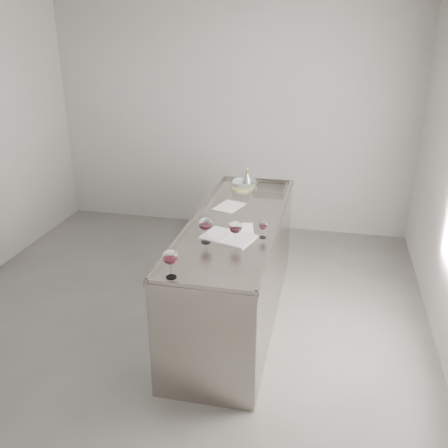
% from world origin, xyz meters
% --- Properties ---
extents(room_shell, '(4.54, 5.04, 2.84)m').
position_xyz_m(room_shell, '(0.00, 0.00, 1.40)').
color(room_shell, '#575552').
rests_on(room_shell, ground).
extents(counter, '(0.77, 2.42, 0.97)m').
position_xyz_m(counter, '(0.50, 0.30, 0.47)').
color(counter, gray).
rests_on(counter, ground).
extents(wine_glass_left, '(0.11, 0.11, 0.21)m').
position_xyz_m(wine_glass_left, '(0.27, -0.78, 1.09)').
color(wine_glass_left, white).
rests_on(wine_glass_left, counter).
extents(wine_glass_middle, '(0.11, 0.11, 0.21)m').
position_xyz_m(wine_glass_middle, '(0.35, -0.18, 1.09)').
color(wine_glass_middle, white).
rests_on(wine_glass_middle, counter).
extents(wine_glass_right, '(0.10, 0.10, 0.20)m').
position_xyz_m(wine_glass_right, '(0.59, -0.17, 1.08)').
color(wine_glass_right, white).
rests_on(wine_glass_right, counter).
extents(wine_glass_small, '(0.07, 0.07, 0.14)m').
position_xyz_m(wine_glass_small, '(0.78, 0.01, 1.04)').
color(wine_glass_small, white).
rests_on(wine_glass_small, counter).
extents(notebook, '(0.47, 0.39, 0.02)m').
position_xyz_m(notebook, '(0.51, -0.05, 0.95)').
color(notebook, silver).
rests_on(notebook, counter).
extents(loose_paper_top, '(0.26, 0.32, 0.00)m').
position_xyz_m(loose_paper_top, '(0.58, 0.13, 0.94)').
color(loose_paper_top, white).
rests_on(loose_paper_top, counter).
extents(loose_paper_under, '(0.29, 0.35, 0.00)m').
position_xyz_m(loose_paper_under, '(0.37, 0.64, 0.94)').
color(loose_paper_under, white).
rests_on(loose_paper_under, counter).
extents(trivet, '(0.27, 0.27, 0.02)m').
position_xyz_m(trivet, '(0.41, 1.20, 0.95)').
color(trivet, '#CEC085').
rests_on(trivet, counter).
extents(ceramic_bowl, '(0.25, 0.25, 0.06)m').
position_xyz_m(ceramic_bowl, '(0.41, 1.20, 0.99)').
color(ceramic_bowl, '#899A9F').
rests_on(ceramic_bowl, trivet).
extents(wine_funnel, '(0.14, 0.14, 0.21)m').
position_xyz_m(wine_funnel, '(0.42, 1.31, 1.00)').
color(wine_funnel, '#A69F94').
rests_on(wine_funnel, counter).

